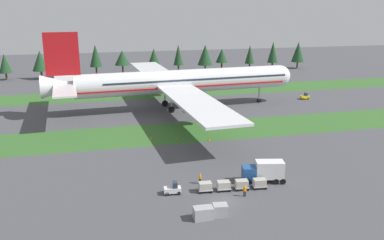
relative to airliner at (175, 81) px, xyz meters
The scene contains 20 objects.
ground_plane 56.93m from the airliner, 94.33° to the right, with size 400.00×400.00×0.00m, color #47474C.
grass_strip_near 23.21m from the airliner, 101.21° to the right, with size 320.00×15.64×0.01m, color #336028.
grass_strip_far 23.49m from the airliner, 101.06° to the left, with size 320.00×15.64×0.01m, color #336028.
airliner is the anchor object (origin of this frame).
baggage_tug 53.54m from the airliner, 101.81° to the right, with size 2.70×1.52×1.97m.
cargo_dolly_lead 53.18m from the airliner, 96.38° to the right, with size 2.32×1.69×1.55m.
cargo_dolly_second 53.19m from the airliner, 93.23° to the right, with size 2.32×1.69×1.55m.
cargo_dolly_third 53.36m from the airliner, 90.09° to the right, with size 2.32×1.69×1.55m.
cargo_dolly_fourth 53.69m from the airliner, 86.98° to the right, with size 2.32×1.69×1.55m.
catering_truck 51.61m from the airliner, 85.09° to the right, with size 7.29×3.73×3.58m.
pushback_tractor 41.40m from the airliner, ahead, with size 2.67×1.45×1.97m.
ground_crew_marshaller 55.77m from the airliner, 90.50° to the right, with size 0.54×0.36×1.74m.
ground_crew_loader 50.10m from the airliner, 96.80° to the right, with size 0.50×0.36×1.74m.
uld_container_0 61.42m from the airliner, 98.16° to the right, with size 2.00×1.60×1.72m, color #A3A3A8.
uld_container_1 60.85m from the airliner, 95.57° to the right, with size 2.00×1.60×1.71m, color #A3A3A8.
uld_container_2 61.25m from the airliner, 97.53° to the right, with size 2.00×1.60×1.66m, color #A3A3A8.
taxiway_marker_0 28.08m from the airliner, 100.73° to the right, with size 0.44×0.44×0.48m, color orange.
taxiway_marker_1 27.95m from the airliner, 112.66° to the right, with size 0.44×0.44×0.64m, color orange.
taxiway_marker_2 29.52m from the airliner, 86.99° to the right, with size 0.44×0.44×0.63m, color orange.
distant_tree_line 59.28m from the airliner, 93.26° to the left, with size 146.98×11.17×12.49m.
Camera 1 is at (-17.38, -52.67, 28.17)m, focal length 38.66 mm.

